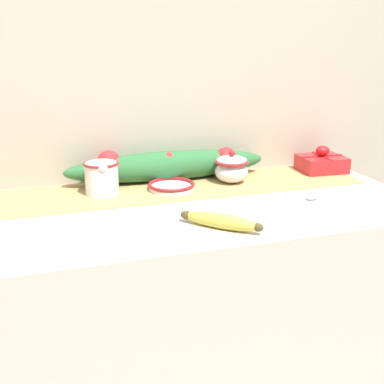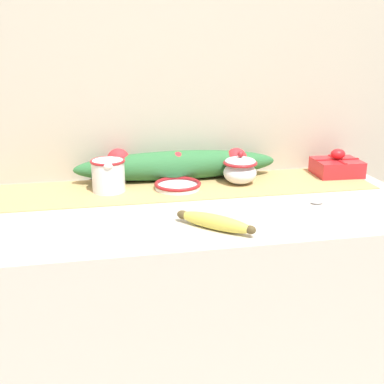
# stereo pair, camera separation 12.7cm
# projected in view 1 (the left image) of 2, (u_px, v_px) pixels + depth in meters

# --- Properties ---
(countertop) EXTENTS (1.28, 0.60, 0.92)m
(countertop) POSITION_uv_depth(u_px,v_px,m) (191.00, 347.00, 1.47)
(countertop) COLOR beige
(countertop) RESTS_ON ground_plane
(back_wall) EXTENTS (2.08, 0.04, 2.40)m
(back_wall) POSITION_uv_depth(u_px,v_px,m) (161.00, 90.00, 1.53)
(back_wall) COLOR #B7AD99
(back_wall) RESTS_ON ground_plane
(table_runner) EXTENTS (1.18, 0.26, 0.00)m
(table_runner) POSITION_uv_depth(u_px,v_px,m) (175.00, 188.00, 1.47)
(table_runner) COLOR tan
(table_runner) RESTS_ON countertop
(cream_pitcher) EXTENTS (0.10, 0.12, 0.10)m
(cream_pitcher) POSITION_uv_depth(u_px,v_px,m) (102.00, 177.00, 1.39)
(cream_pitcher) COLOR white
(cream_pitcher) RESTS_ON countertop
(sugar_bowl) EXTENTS (0.11, 0.11, 0.10)m
(sugar_bowl) POSITION_uv_depth(u_px,v_px,m) (231.00, 168.00, 1.51)
(sugar_bowl) COLOR white
(sugar_bowl) RESTS_ON countertop
(small_dish) EXTENTS (0.14, 0.14, 0.02)m
(small_dish) POSITION_uv_depth(u_px,v_px,m) (171.00, 186.00, 1.45)
(small_dish) COLOR white
(small_dish) RESTS_ON countertop
(banana) EXTENTS (0.17, 0.17, 0.04)m
(banana) POSITION_uv_depth(u_px,v_px,m) (221.00, 221.00, 1.16)
(banana) COLOR #DBCC4C
(banana) RESTS_ON countertop
(spoon) EXTENTS (0.19, 0.03, 0.01)m
(spoon) POSITION_uv_depth(u_px,v_px,m) (306.00, 198.00, 1.36)
(spoon) COLOR silver
(spoon) RESTS_ON countertop
(gift_box) EXTENTS (0.15, 0.13, 0.09)m
(gift_box) POSITION_uv_depth(u_px,v_px,m) (322.00, 163.00, 1.64)
(gift_box) COLOR red
(gift_box) RESTS_ON countertop
(poinsettia_garland) EXTENTS (0.65, 0.10, 0.11)m
(poinsettia_garland) POSITION_uv_depth(u_px,v_px,m) (168.00, 165.00, 1.53)
(poinsettia_garland) COLOR #2D6B38
(poinsettia_garland) RESTS_ON countertop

